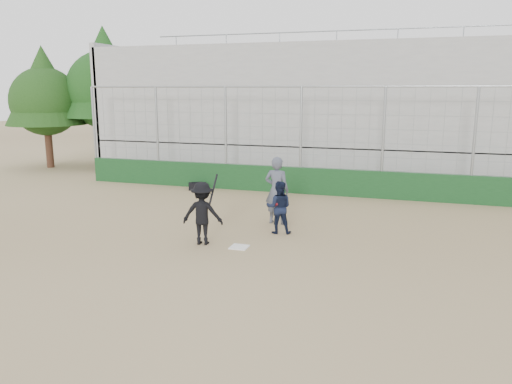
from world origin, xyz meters
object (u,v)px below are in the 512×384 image
(batter_at_plate, at_px, (202,213))
(umpire, at_px, (277,194))
(equipment_bag, at_px, (197,186))
(catcher_crouched, at_px, (279,216))

(batter_at_plate, relative_size, umpire, 0.99)
(batter_at_plate, xyz_separation_m, equipment_bag, (-3.00, 6.38, -0.66))
(catcher_crouched, bearing_deg, umpire, 108.32)
(catcher_crouched, height_order, equipment_bag, catcher_crouched)
(batter_at_plate, bearing_deg, catcher_crouched, 42.58)
(umpire, bearing_deg, batter_at_plate, 67.10)
(catcher_crouched, xyz_separation_m, umpire, (-0.33, 1.00, 0.40))
(umpire, height_order, equipment_bag, umpire)
(equipment_bag, bearing_deg, catcher_crouched, -46.63)
(equipment_bag, bearing_deg, umpire, -42.24)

